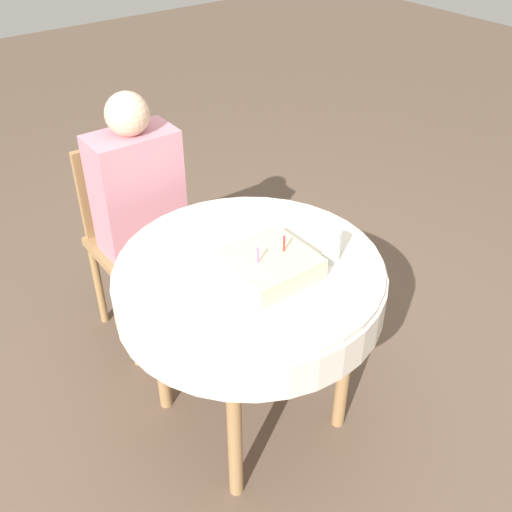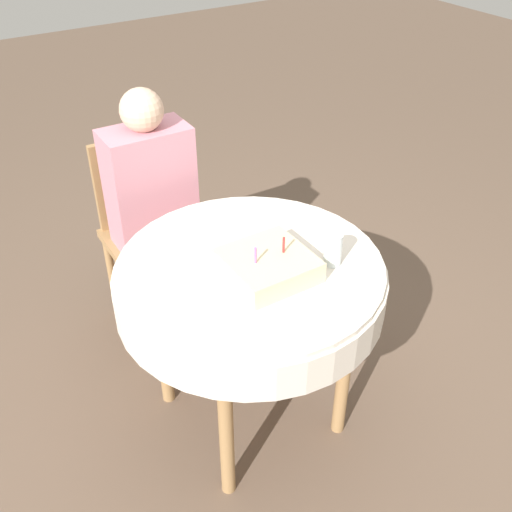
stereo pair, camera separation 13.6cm
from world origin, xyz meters
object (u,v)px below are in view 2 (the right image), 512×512
(chair, at_px, (150,228))
(person, at_px, (154,199))
(birthday_cake, at_px, (268,265))
(drinking_glass, at_px, (333,249))

(chair, bearing_deg, person, -90.00)
(person, distance_m, birthday_cake, 0.77)
(person, height_order, drinking_glass, person)
(drinking_glass, bearing_deg, chair, 107.39)
(chair, distance_m, drinking_glass, 1.00)
(chair, relative_size, birthday_cake, 3.32)
(birthday_cake, relative_size, drinking_glass, 2.28)
(drinking_glass, bearing_deg, birthday_cake, 164.67)
(chair, relative_size, drinking_glass, 7.57)
(birthday_cake, bearing_deg, chair, 94.52)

